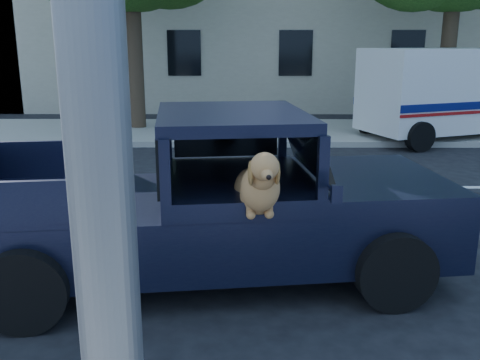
% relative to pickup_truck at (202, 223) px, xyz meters
% --- Properties ---
extents(ground, '(120.00, 120.00, 0.00)m').
position_rel_pickup_truck_xyz_m(ground, '(1.36, 0.43, -0.65)').
color(ground, black).
rests_on(ground, ground).
extents(far_sidewalk, '(60.00, 4.00, 0.15)m').
position_rel_pickup_truck_xyz_m(far_sidewalk, '(1.36, 9.63, -0.57)').
color(far_sidewalk, gray).
rests_on(far_sidewalk, ground).
extents(lane_stripes, '(21.60, 0.14, 0.01)m').
position_rel_pickup_truck_xyz_m(lane_stripes, '(3.36, 3.83, -0.64)').
color(lane_stripes, silver).
rests_on(lane_stripes, ground).
extents(pickup_truck, '(5.56, 2.95, 1.91)m').
position_rel_pickup_truck_xyz_m(pickup_truck, '(0.00, 0.00, 0.00)').
color(pickup_truck, black).
rests_on(pickup_truck, ground).
extents(mail_truck, '(4.90, 3.54, 2.45)m').
position_rel_pickup_truck_xyz_m(mail_truck, '(5.82, 8.63, 0.42)').
color(mail_truck, silver).
rests_on(mail_truck, ground).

